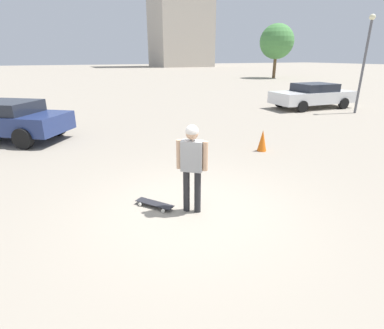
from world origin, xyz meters
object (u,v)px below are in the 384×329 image
object	(u,v)px
car_parked_near	(7,119)
traffic_cone	(262,140)
person	(192,159)
skateboard	(155,204)
car_parked_far	(312,95)

from	to	relation	value
car_parked_near	traffic_cone	size ratio (longest dim) A/B	6.56
person	traffic_cone	distance (m)	4.56
car_parked_near	traffic_cone	xyz separation A→B (m)	(-4.82, -7.38, -0.40)
skateboard	person	bearing A→B (deg)	-163.58
person	car_parked_near	bearing A→B (deg)	154.19
car_parked_near	traffic_cone	bearing A→B (deg)	-177.81
person	car_parked_far	bearing A→B (deg)	73.83
traffic_cone	person	bearing A→B (deg)	126.17
person	car_parked_far	world-z (taller)	person
skateboard	traffic_cone	size ratio (longest dim) A/B	1.14
person	skateboard	world-z (taller)	person
car_parked_far	traffic_cone	world-z (taller)	car_parked_far
person	car_parked_near	size ratio (longest dim) A/B	0.38
skateboard	car_parked_far	xyz separation A→B (m)	(7.88, -11.97, 0.66)
skateboard	traffic_cone	bearing A→B (deg)	-99.57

